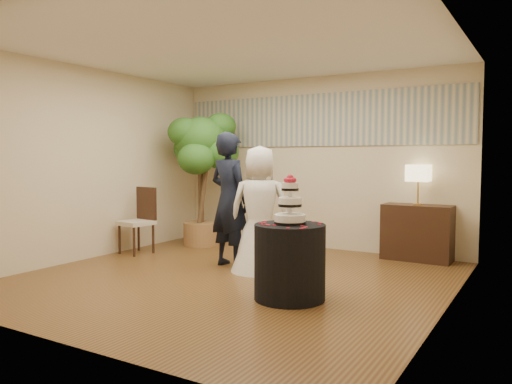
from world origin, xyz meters
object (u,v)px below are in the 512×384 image
Objects in this scene: cake_table at (290,262)px; wedding_cake at (290,199)px; groom at (230,200)px; side_chair at (136,221)px; bride at (260,209)px; ficus_tree at (201,178)px; console at (417,233)px; table_lamp at (418,185)px.

wedding_cake is at bearing -90.00° from cake_table.
side_chair is (-1.75, 0.01, -0.40)m from groom.
ficus_tree reaches higher than bride.
console is (0.69, 2.73, -0.65)m from wedding_cake.
bride is 2.19m from ficus_tree.
console is at bearing -127.69° from groom.
ficus_tree is at bearing 77.80° from side_chair.
wedding_cake is 2.82m from table_lamp.
groom reaches higher than cake_table.
groom reaches higher than table_lamp.
bride is 1.36m from wedding_cake.
cake_table is at bearing -104.13° from table_lamp.
groom is at bearing 8.23° from side_chair.
table_lamp reaches higher than side_chair.
groom is at bearing -26.73° from bride.
groom reaches higher than console.
groom is 3.16× the size of table_lamp.
table_lamp is at bearing 75.87° from cake_table.
side_chair is (-3.86, -1.71, -0.59)m from table_lamp.
table_lamp is 0.25× the size of ficus_tree.
groom is at bearing 144.83° from wedding_cake.
groom is 1.79× the size of side_chair.
cake_table is (1.43, -1.00, -0.52)m from groom.
table_lamp is 0.57× the size of side_chair.
wedding_cake is 0.23× the size of ficus_tree.
table_lamp is 3.49m from ficus_tree.
ficus_tree is (-1.33, 1.12, 0.23)m from groom.
console is at bearing 75.87° from wedding_cake.
table_lamp reaches higher than cake_table.
console is at bearing -155.15° from bride.
wedding_cake is at bearing -37.71° from ficus_tree.
bride is 3.15× the size of wedding_cake.
side_chair is at bearing -110.92° from ficus_tree.
wedding_cake is (1.43, -1.00, 0.14)m from groom.
wedding_cake is 0.90× the size of table_lamp.
ficus_tree reaches higher than wedding_cake.
ficus_tree is (-3.44, -0.60, 0.05)m from table_lamp.
ficus_tree is at bearing 142.29° from wedding_cake.
bride reaches higher than cake_table.
bride is 2.27m from side_chair.
groom is 2.78m from console.
bride is 1.60× the size of side_chair.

